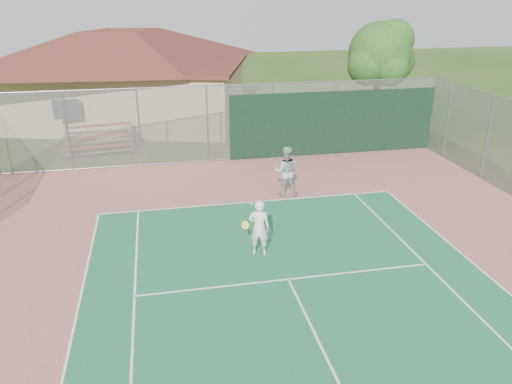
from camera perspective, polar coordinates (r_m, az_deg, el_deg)
back_fence at (r=23.28m, az=2.14°, el=7.85°), size 20.08×0.11×3.53m
side_fence_right at (r=22.59m, az=24.95°, el=5.57°), size 0.08×9.00×3.50m
clubhouse at (r=31.24m, az=-14.94°, el=13.63°), size 16.63×13.28×6.28m
bleachers at (r=25.77m, az=-17.53°, el=5.84°), size 3.35×2.21×1.18m
tree at (r=30.27m, az=14.13°, el=14.83°), size 4.26×4.03×5.94m
player_white_front at (r=14.69m, az=0.33°, el=-4.17°), size 1.04×0.79×1.74m
player_grey_back at (r=18.99m, az=3.43°, el=2.32°), size 1.08×0.92×1.95m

